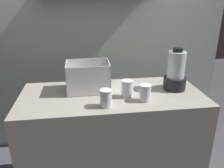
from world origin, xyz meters
TOP-DOWN VIEW (x-y plane):
  - counter at (0.00, 0.00)m, footprint 1.40×0.64m
  - back_wall_unit at (-0.00, 0.77)m, footprint 2.60×0.24m
  - carrot_display_bin at (-0.17, 0.10)m, footprint 0.33×0.25m
  - blender_pitcher at (0.51, 0.03)m, footprint 0.18×0.18m
  - juice_cup_mango_far_left at (-0.07, -0.21)m, footprint 0.09×0.09m
  - juice_cup_carrot_left at (0.10, -0.07)m, footprint 0.09×0.09m
  - juice_cup_mango_middle at (0.22, -0.16)m, footprint 0.08×0.08m

SIDE VIEW (x-z plane):
  - counter at x=0.00m, z-range 0.00..0.90m
  - juice_cup_mango_far_left at x=-0.07m, z-range 0.89..1.01m
  - juice_cup_mango_middle at x=0.22m, z-range 0.89..1.01m
  - juice_cup_carrot_left at x=0.10m, z-range 0.89..1.02m
  - carrot_display_bin at x=-0.17m, z-range 0.85..1.08m
  - blender_pitcher at x=0.51m, z-range 0.87..1.20m
  - back_wall_unit at x=0.00m, z-range 0.02..2.52m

